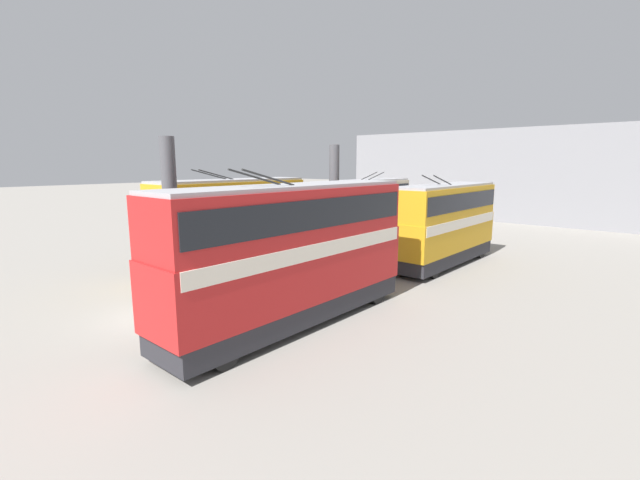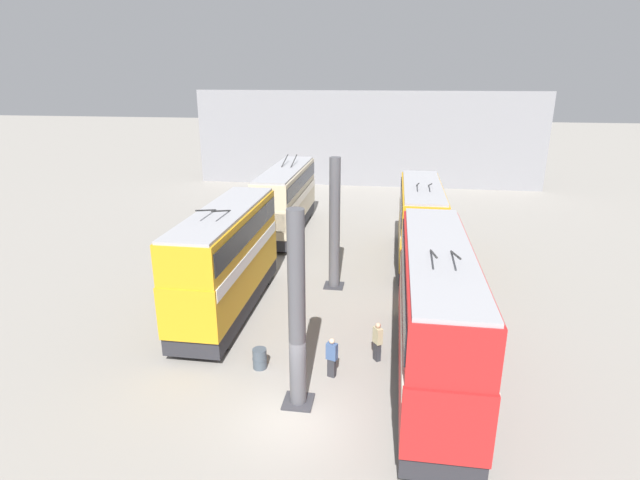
% 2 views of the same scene
% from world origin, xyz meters
% --- Properties ---
extents(ground_plane, '(240.00, 240.00, 0.00)m').
position_xyz_m(ground_plane, '(0.00, 0.00, 0.00)').
color(ground_plane, gray).
extents(depot_back_wall, '(0.50, 36.00, 9.74)m').
position_xyz_m(depot_back_wall, '(38.45, 0.00, 4.87)').
color(depot_back_wall, gray).
rests_on(depot_back_wall, ground_plane).
extents(support_column_near, '(1.07, 1.07, 7.22)m').
position_xyz_m(support_column_near, '(0.87, 0.00, 3.49)').
color(support_column_near, '#4C4C51').
rests_on(support_column_near, ground_plane).
extents(support_column_far, '(1.07, 1.07, 7.22)m').
position_xyz_m(support_column_far, '(11.41, 0.00, 3.49)').
color(support_column_far, '#4C4C51').
rests_on(support_column_far, ground_plane).
extents(bus_left_near, '(11.27, 2.54, 6.01)m').
position_xyz_m(bus_left_near, '(3.05, -4.78, 3.06)').
color(bus_left_near, black).
rests_on(bus_left_near, ground_plane).
extents(bus_left_far, '(9.72, 2.54, 5.54)m').
position_xyz_m(bus_left_far, '(16.13, -4.78, 2.79)').
color(bus_left_far, black).
rests_on(bus_left_far, ground_plane).
extents(bus_right_mid, '(10.04, 2.54, 5.86)m').
position_xyz_m(bus_right_mid, '(7.61, 4.78, 2.99)').
color(bus_right_mid, black).
rests_on(bus_right_mid, ground_plane).
extents(bus_right_far, '(11.01, 2.54, 5.44)m').
position_xyz_m(bus_right_far, '(21.13, 4.78, 2.75)').
color(bus_right_far, black).
rests_on(bus_right_far, ground_plane).
extents(person_aisle_foreground, '(0.36, 0.48, 1.66)m').
position_xyz_m(person_aisle_foreground, '(2.70, -0.98, 0.88)').
color(person_aisle_foreground, '#2D2D33').
rests_on(person_aisle_foreground, ground_plane).
extents(person_by_left_row, '(0.48, 0.43, 1.72)m').
position_xyz_m(person_by_left_row, '(4.14, -2.68, 0.91)').
color(person_by_left_row, '#2D2D33').
rests_on(person_by_left_row, ground_plane).
extents(oil_drum, '(0.59, 0.59, 0.84)m').
position_xyz_m(oil_drum, '(2.87, 1.96, 0.42)').
color(oil_drum, '#424C56').
rests_on(oil_drum, ground_plane).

